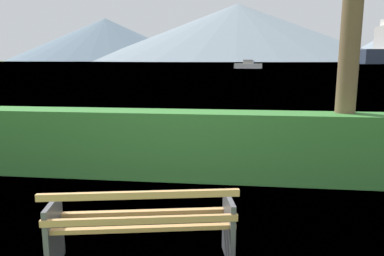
% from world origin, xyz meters
% --- Properties ---
extents(water_surface, '(620.00, 620.00, 0.00)m').
position_xyz_m(water_surface, '(0.00, 309.22, 0.00)').
color(water_surface, '#7A99A8').
rests_on(water_surface, ground_plane).
extents(park_bench, '(1.90, 0.91, 0.87)m').
position_xyz_m(park_bench, '(0.01, -0.06, 0.43)').
color(park_bench, tan).
rests_on(park_bench, ground_plane).
extents(hedge_row, '(7.10, 0.65, 1.17)m').
position_xyz_m(hedge_row, '(0.00, 2.78, 0.59)').
color(hedge_row, '#387A33').
rests_on(hedge_row, ground_plane).
extents(fishing_boat_near, '(6.68, 2.91, 2.09)m').
position_xyz_m(fishing_boat_near, '(3.51, 86.50, 0.76)').
color(fishing_boat_near, silver).
rests_on(fishing_boat_near, water_surface).
extents(sailboat_mid, '(7.27, 8.17, 1.74)m').
position_xyz_m(sailboat_mid, '(8.12, 235.97, 0.63)').
color(sailboat_mid, '#335693').
rests_on(sailboat_mid, water_surface).
extents(distant_hills, '(778.25, 425.27, 85.27)m').
position_xyz_m(distant_hills, '(13.20, 561.55, 39.90)').
color(distant_hills, slate).
rests_on(distant_hills, ground_plane).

